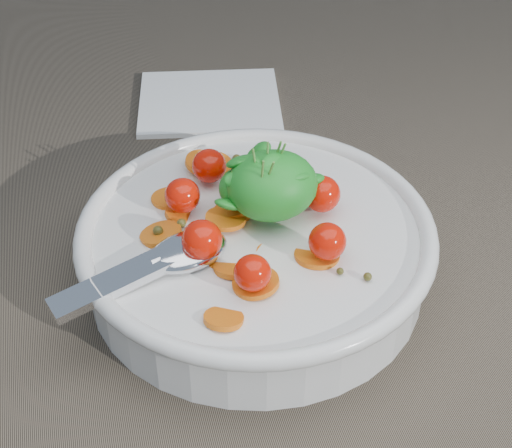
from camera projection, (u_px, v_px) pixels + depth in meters
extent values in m
plane|color=#685B4A|center=(281.00, 271.00, 0.59)|extent=(6.00, 6.00, 0.00)
cylinder|color=white|center=(256.00, 255.00, 0.57)|extent=(0.24, 0.24, 0.05)
torus|color=white|center=(256.00, 230.00, 0.55)|extent=(0.25, 0.25, 0.01)
cylinder|color=white|center=(256.00, 275.00, 0.58)|extent=(0.12, 0.12, 0.01)
cylinder|color=brown|center=(256.00, 255.00, 0.57)|extent=(0.22, 0.22, 0.04)
cylinder|color=orange|center=(236.00, 215.00, 0.57)|extent=(0.03, 0.03, 0.01)
cylinder|color=orange|center=(182.00, 214.00, 0.57)|extent=(0.03, 0.03, 0.01)
cylinder|color=orange|center=(268.00, 190.00, 0.59)|extent=(0.04, 0.04, 0.01)
cylinder|color=orange|center=(225.00, 219.00, 0.55)|extent=(0.04, 0.04, 0.01)
cylinder|color=orange|center=(272.00, 255.00, 0.54)|extent=(0.03, 0.03, 0.01)
cylinder|color=orange|center=(223.00, 262.00, 0.53)|extent=(0.03, 0.03, 0.01)
cylinder|color=orange|center=(235.00, 268.00, 0.52)|extent=(0.04, 0.04, 0.01)
cylinder|color=orange|center=(317.00, 257.00, 0.53)|extent=(0.03, 0.03, 0.01)
cylinder|color=orange|center=(235.00, 208.00, 0.56)|extent=(0.04, 0.04, 0.01)
cylinder|color=orange|center=(213.00, 167.00, 0.61)|extent=(0.04, 0.04, 0.01)
cylinder|color=orange|center=(262.00, 189.00, 0.59)|extent=(0.03, 0.03, 0.01)
cylinder|color=orange|center=(224.00, 319.00, 0.48)|extent=(0.04, 0.04, 0.01)
cylinder|color=orange|center=(256.00, 283.00, 0.51)|extent=(0.04, 0.04, 0.01)
cylinder|color=orange|center=(161.00, 234.00, 0.55)|extent=(0.04, 0.04, 0.01)
cylinder|color=orange|center=(203.00, 163.00, 0.60)|extent=(0.04, 0.04, 0.01)
cylinder|color=orange|center=(169.00, 199.00, 0.58)|extent=(0.03, 0.03, 0.01)
cylinder|color=orange|center=(231.00, 212.00, 0.56)|extent=(0.04, 0.04, 0.01)
sphere|color=#474317|center=(255.00, 285.00, 0.50)|extent=(0.01, 0.01, 0.01)
sphere|color=#474317|center=(193.00, 259.00, 0.52)|extent=(0.01, 0.01, 0.01)
sphere|color=#474317|center=(273.00, 157.00, 0.61)|extent=(0.01, 0.01, 0.01)
sphere|color=#474317|center=(282.00, 184.00, 0.59)|extent=(0.01, 0.01, 0.01)
sphere|color=#474317|center=(300.00, 183.00, 0.59)|extent=(0.01, 0.01, 0.01)
sphere|color=#474317|center=(237.00, 195.00, 0.58)|extent=(0.01, 0.01, 0.01)
sphere|color=#474317|center=(245.00, 207.00, 0.57)|extent=(0.01, 0.01, 0.01)
sphere|color=#474317|center=(158.00, 231.00, 0.54)|extent=(0.01, 0.01, 0.01)
sphere|color=#474317|center=(237.00, 159.00, 0.62)|extent=(0.01, 0.01, 0.01)
sphere|color=#474317|center=(340.00, 271.00, 0.51)|extent=(0.00, 0.00, 0.00)
sphere|color=#474317|center=(368.00, 277.00, 0.51)|extent=(0.01, 0.01, 0.01)
sphere|color=#474317|center=(250.00, 191.00, 0.58)|extent=(0.01, 0.01, 0.01)
sphere|color=#474317|center=(181.00, 223.00, 0.55)|extent=(0.01, 0.01, 0.01)
sphere|color=#474317|center=(319.00, 199.00, 0.58)|extent=(0.01, 0.01, 0.01)
sphere|color=red|center=(322.00, 194.00, 0.56)|extent=(0.03, 0.03, 0.03)
sphere|color=red|center=(290.00, 174.00, 0.58)|extent=(0.03, 0.03, 0.03)
sphere|color=red|center=(209.00, 166.00, 0.58)|extent=(0.03, 0.03, 0.03)
sphere|color=red|center=(182.00, 196.00, 0.56)|extent=(0.03, 0.03, 0.03)
sphere|color=red|center=(202.00, 240.00, 0.52)|extent=(0.03, 0.03, 0.03)
sphere|color=red|center=(252.00, 273.00, 0.49)|extent=(0.02, 0.02, 0.02)
sphere|color=red|center=(327.00, 241.00, 0.52)|extent=(0.03, 0.03, 0.03)
ellipsoid|color=green|center=(272.00, 185.00, 0.54)|extent=(0.06, 0.06, 0.05)
ellipsoid|color=green|center=(245.00, 188.00, 0.55)|extent=(0.04, 0.04, 0.03)
ellipsoid|color=green|center=(311.00, 180.00, 0.55)|extent=(0.03, 0.03, 0.02)
ellipsoid|color=green|center=(286.00, 187.00, 0.54)|extent=(0.02, 0.02, 0.02)
ellipsoid|color=green|center=(296.00, 185.00, 0.54)|extent=(0.03, 0.03, 0.02)
ellipsoid|color=green|center=(235.00, 180.00, 0.53)|extent=(0.02, 0.01, 0.01)
ellipsoid|color=green|center=(271.00, 187.00, 0.54)|extent=(0.02, 0.02, 0.01)
ellipsoid|color=green|center=(228.00, 204.00, 0.54)|extent=(0.02, 0.02, 0.02)
ellipsoid|color=green|center=(264.00, 164.00, 0.53)|extent=(0.02, 0.02, 0.02)
ellipsoid|color=green|center=(279.00, 172.00, 0.53)|extent=(0.02, 0.02, 0.01)
ellipsoid|color=green|center=(272.00, 181.00, 0.54)|extent=(0.02, 0.02, 0.01)
ellipsoid|color=green|center=(258.00, 152.00, 0.58)|extent=(0.03, 0.03, 0.01)
ellipsoid|color=green|center=(272.00, 162.00, 0.53)|extent=(0.02, 0.02, 0.01)
ellipsoid|color=green|center=(296.00, 177.00, 0.53)|extent=(0.02, 0.02, 0.02)
ellipsoid|color=green|center=(276.00, 181.00, 0.53)|extent=(0.02, 0.02, 0.01)
ellipsoid|color=green|center=(262.00, 149.00, 0.56)|extent=(0.02, 0.02, 0.02)
ellipsoid|color=green|center=(242.00, 161.00, 0.54)|extent=(0.03, 0.03, 0.02)
ellipsoid|color=green|center=(269.00, 169.00, 0.55)|extent=(0.02, 0.02, 0.02)
ellipsoid|color=green|center=(265.00, 180.00, 0.53)|extent=(0.03, 0.03, 0.02)
ellipsoid|color=green|center=(268.00, 175.00, 0.54)|extent=(0.03, 0.03, 0.02)
ellipsoid|color=green|center=(257.00, 201.00, 0.53)|extent=(0.02, 0.02, 0.02)
ellipsoid|color=green|center=(284.00, 160.00, 0.55)|extent=(0.03, 0.03, 0.02)
ellipsoid|color=green|center=(264.00, 183.00, 0.54)|extent=(0.02, 0.02, 0.01)
cylinder|color=#4C8C33|center=(276.00, 166.00, 0.54)|extent=(0.01, 0.01, 0.04)
cylinder|color=#4C8C33|center=(261.00, 185.00, 0.52)|extent=(0.00, 0.01, 0.04)
cylinder|color=#4C8C33|center=(267.00, 171.00, 0.54)|extent=(0.01, 0.01, 0.04)
cylinder|color=#4C8C33|center=(257.00, 177.00, 0.53)|extent=(0.01, 0.01, 0.04)
cylinder|color=#4C8C33|center=(266.00, 183.00, 0.53)|extent=(0.01, 0.01, 0.04)
cylinder|color=#4C8C33|center=(273.00, 165.00, 0.54)|extent=(0.01, 0.01, 0.04)
ellipsoid|color=silver|center=(188.00, 251.00, 0.53)|extent=(0.06, 0.05, 0.02)
cube|color=silver|center=(129.00, 276.00, 0.51)|extent=(0.11, 0.05, 0.02)
cylinder|color=silver|center=(165.00, 259.00, 0.52)|extent=(0.02, 0.02, 0.01)
cube|color=white|center=(210.00, 102.00, 0.77)|extent=(0.16, 0.14, 0.01)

